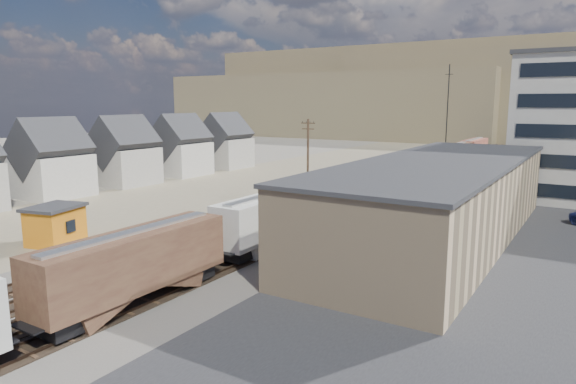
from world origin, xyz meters
The scene contains 12 objects.
ground centered at (0.00, 0.00, 0.00)m, with size 300.00×300.00×0.00m, color #6B6356.
ballast_bed centered at (0.00, 50.00, 0.03)m, with size 18.00×200.00×0.06m, color #4C4742.
dirt_yard centered at (-20.00, 40.00, 0.01)m, with size 24.00×180.00×0.03m, color #766851.
asphalt_lot centered at (22.00, 35.00, 0.02)m, with size 26.00×120.00×0.04m, color #232326.
rail_tracks centered at (-0.55, 50.00, 0.11)m, with size 11.40×200.00×0.24m.
freight_train centered at (3.80, 37.28, 2.79)m, with size 3.00×119.74×4.46m.
warehouse centered at (14.98, 25.00, 3.65)m, with size 12.40×40.40×7.25m.
utility_pole_north centered at (-8.50, 42.00, 5.30)m, with size 2.20×0.32×10.00m.
radio_mast centered at (6.00, 60.00, 9.12)m, with size 1.20×0.16×18.00m.
townhouse_row centered at (-34.00, 25.00, 4.34)m, with size 8.15×68.16×10.47m.
hills_north centered at (0.17, 167.92, 14.10)m, with size 265.00×80.00×32.00m.
maintenance_shed centered at (-13.01, 5.25, 1.76)m, with size 4.67×5.44×3.43m.
Camera 1 is at (27.54, -21.12, 12.37)m, focal length 32.00 mm.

